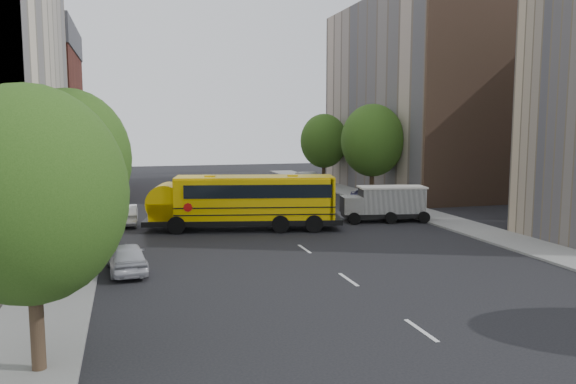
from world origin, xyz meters
name	(u,v)px	position (x,y,z in m)	size (l,w,h in m)	color
ground	(293,241)	(0.00, 0.00, 0.00)	(120.00, 120.00, 0.00)	black
sidewalk_left	(79,234)	(-11.50, 5.00, 0.06)	(3.00, 80.00, 0.12)	slate
sidewalk_right	(432,217)	(11.50, 5.00, 0.06)	(3.00, 80.00, 0.12)	slate
lane_markings	(254,214)	(0.00, 10.00, 0.01)	(0.15, 64.00, 0.01)	silver
building_left_redbrick	(21,123)	(-18.00, 28.00, 6.50)	(10.00, 15.00, 13.00)	maroon
building_right_far	(414,97)	(18.00, 20.00, 9.00)	(10.00, 22.00, 18.00)	tan
building_right_sidewall	(484,91)	(18.00, 9.00, 9.00)	(10.10, 0.30, 18.00)	brown
street_tree_0	(30,195)	(-11.00, -14.00, 4.64)	(4.80, 4.80, 7.41)	#38281C
street_tree_1	(69,159)	(-11.00, -4.00, 4.95)	(5.12, 5.12, 7.90)	#38281C
street_tree_2	(93,146)	(-11.00, 14.00, 4.83)	(4.99, 4.99, 7.71)	#38281C
street_tree_4	(372,140)	(11.00, 14.00, 5.08)	(5.25, 5.25, 8.10)	#38281C
street_tree_5	(324,141)	(11.00, 26.00, 4.70)	(4.86, 4.86, 7.51)	#38281C
school_bus	(242,199)	(-2.04, 4.24, 1.87)	(12.18, 5.21, 3.35)	black
safari_truck	(385,203)	(7.67, 4.53, 1.23)	(5.71, 2.92, 2.33)	black
parked_car_0	(127,257)	(-8.80, -4.29, 0.67)	(1.57, 3.91, 1.33)	#BBBBC2
parked_car_1	(126,214)	(-8.84, 7.97, 0.65)	(1.38, 3.97, 1.31)	silver
parked_car_4	(367,197)	(9.60, 11.83, 0.64)	(1.51, 3.74, 1.28)	#393761
parked_car_5	(308,180)	(8.80, 24.50, 0.81)	(1.70, 4.89, 1.61)	#A8A9A3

